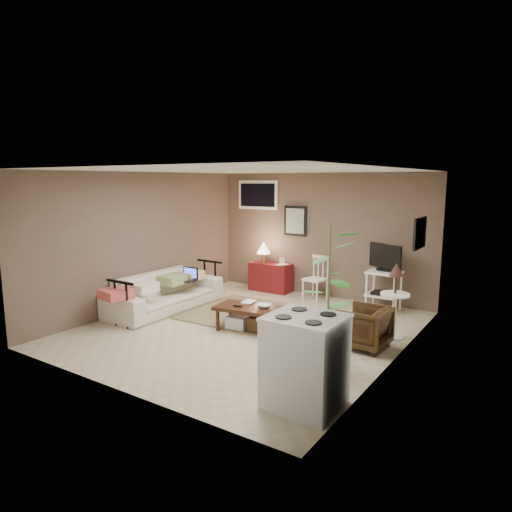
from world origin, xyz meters
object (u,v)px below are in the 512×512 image
Objects in this scene: sofa at (165,286)px; tv_stand at (384,276)px; stove at (305,361)px; side_table at (395,292)px; red_console at (270,274)px; coffee_table at (250,317)px; armchair at (364,325)px; potted_plant at (329,293)px; spindle_chair at (316,279)px.

tv_stand is (3.21, 2.05, 0.19)m from sofa.
side_table is at bearing 86.83° from stove.
red_console reaches higher than sofa.
coffee_table is 2.15m from side_table.
red_console is 3.44m from armchair.
potted_plant is (-0.12, -0.93, 0.63)m from armchair.
side_table is at bearing -65.79° from tv_stand.
spindle_chair is 0.88× the size of stove.
tv_stand is at bearing 114.21° from side_table.
stove is (0.21, -0.98, -0.47)m from potted_plant.
tv_stand is 1.24× the size of stove.
coffee_table is at bearing -154.98° from side_table.
potted_plant is 1.86× the size of stove.
stove is at bearing -42.47° from coffee_table.
armchair is at bearing -110.50° from side_table.
red_console is at bearing 154.33° from side_table.
red_console is (0.79, 2.20, -0.08)m from sofa.
coffee_table is 2.40m from stove.
tv_stand is 1.87× the size of armchair.
side_table reaches higher than sofa.
potted_plant is at bearing -102.71° from side_table.
sofa is 2.19× the size of red_console.
armchair is at bearing -79.31° from tv_stand.
armchair is at bearing 92.56° from stove.
potted_plant is at bearing 101.85° from stove.
stove reaches higher than spindle_chair.
side_table is (0.58, -1.29, 0.06)m from tv_stand.
spindle_chair is 2.54m from armchair.
red_console is 0.91× the size of side_table.
tv_stand is 1.07× the size of side_table.
red_console is at bearing -19.81° from sofa.
potted_plant reaches higher than coffee_table.
spindle_chair is 0.47× the size of potted_plant.
armchair is 1.13m from potted_plant.
sofa is at bearing -109.81° from red_console.
red_console is 3.34m from side_table.
sofa is 1.87× the size of tv_stand.
coffee_table is 1.70m from armchair.
tv_stand reaches higher than armchair.
coffee_table is at bearing -121.28° from tv_stand.
red_console is (-1.10, 2.33, 0.12)m from coffee_table.
potted_plant is (3.45, -0.76, 0.51)m from sofa.
armchair reaches higher than coffee_table.
tv_stand is (1.32, 2.17, 0.40)m from coffee_table.
side_table is 1.16× the size of stove.
sofa is 2.82m from spindle_chair.
red_console is 1.11m from spindle_chair.
spindle_chair reaches higher than armchair.
side_table reaches higher than spindle_chair.
coffee_table is 2.57m from tv_stand.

